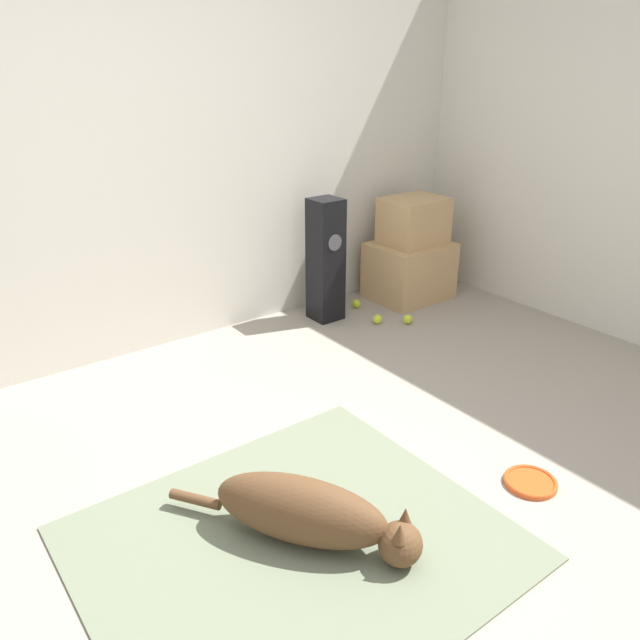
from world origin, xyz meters
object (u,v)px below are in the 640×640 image
at_px(tennis_ball_near_speaker, 377,319).
at_px(tennis_ball_loose_on_carpet, 356,304).
at_px(floor_speaker, 326,260).
at_px(cardboard_box_upper, 414,221).
at_px(frisbee, 530,482).
at_px(tennis_ball_by_boxes, 408,319).
at_px(dog, 309,513).
at_px(cardboard_box_lower, 409,271).

relative_size(tennis_ball_near_speaker, tennis_ball_loose_on_carpet, 1.00).
xyz_separation_m(floor_speaker, tennis_ball_loose_on_carpet, (0.29, 0.01, -0.40)).
height_order(cardboard_box_upper, floor_speaker, floor_speaker).
bearing_deg(frisbee, floor_speaker, 78.31).
bearing_deg(floor_speaker, frisbee, -101.69).
bearing_deg(tennis_ball_by_boxes, tennis_ball_loose_on_carpet, 102.43).
distance_m(dog, tennis_ball_near_speaker, 2.17).
bearing_deg(frisbee, tennis_ball_by_boxes, 63.06).
relative_size(frisbee, floor_speaker, 0.27).
relative_size(cardboard_box_upper, floor_speaker, 0.52).
relative_size(frisbee, cardboard_box_upper, 0.52).
height_order(cardboard_box_upper, tennis_ball_by_boxes, cardboard_box_upper).
bearing_deg(cardboard_box_lower, tennis_ball_by_boxes, -134.48).
bearing_deg(dog, tennis_ball_loose_on_carpet, 45.72).
relative_size(cardboard_box_lower, tennis_ball_by_boxes, 8.75).
relative_size(frisbee, tennis_ball_by_boxes, 3.50).
height_order(frisbee, cardboard_box_lower, cardboard_box_lower).
relative_size(tennis_ball_by_boxes, tennis_ball_near_speaker, 1.00).
bearing_deg(cardboard_box_lower, tennis_ball_loose_on_carpet, 172.08).
bearing_deg(tennis_ball_loose_on_carpet, dog, -134.28).
height_order(dog, cardboard_box_lower, cardboard_box_lower).
height_order(cardboard_box_lower, tennis_ball_by_boxes, cardboard_box_lower).
bearing_deg(tennis_ball_by_boxes, frisbee, -116.94).
height_order(dog, tennis_ball_loose_on_carpet, dog).
relative_size(tennis_ball_by_boxes, tennis_ball_loose_on_carpet, 1.00).
distance_m(cardboard_box_lower, floor_speaker, 0.79).
bearing_deg(frisbee, cardboard_box_lower, 59.09).
xyz_separation_m(frisbee, tennis_ball_loose_on_carpet, (0.72, 2.04, 0.02)).
bearing_deg(cardboard_box_lower, floor_speaker, 175.80).
bearing_deg(tennis_ball_by_boxes, floor_speaker, 132.11).
bearing_deg(dog, frisbee, -17.08).
height_order(floor_speaker, tennis_ball_loose_on_carpet, floor_speaker).
bearing_deg(floor_speaker, tennis_ball_near_speaker, -53.41).
xyz_separation_m(tennis_ball_near_speaker, tennis_ball_loose_on_carpet, (0.07, 0.31, 0.00)).
distance_m(frisbee, tennis_ball_by_boxes, 1.79).
distance_m(cardboard_box_lower, tennis_ball_loose_on_carpet, 0.51).
distance_m(tennis_ball_by_boxes, tennis_ball_loose_on_carpet, 0.45).
xyz_separation_m(dog, tennis_ball_loose_on_carpet, (1.70, 1.74, -0.11)).
height_order(frisbee, floor_speaker, floor_speaker).
bearing_deg(tennis_ball_loose_on_carpet, tennis_ball_by_boxes, -77.57).
distance_m(tennis_ball_near_speaker, tennis_ball_loose_on_carpet, 0.32).
height_order(dog, frisbee, dog).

